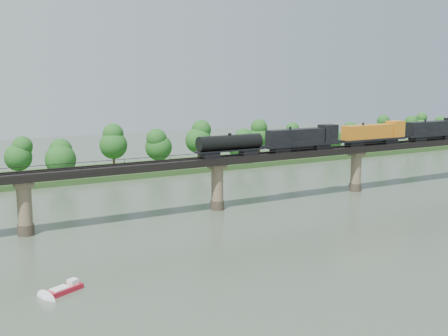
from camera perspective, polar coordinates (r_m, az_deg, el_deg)
ground at (r=98.14m, az=8.02°, el=-7.71°), size 400.00×400.00×0.00m
far_bank at (r=171.27m, az=-9.75°, el=-0.21°), size 300.00×24.00×1.60m
bridge at (r=121.12m, az=-0.69°, el=-1.72°), size 236.00×30.00×11.50m
bridge_superstructure at (r=120.08m, az=-0.69°, el=1.25°), size 220.00×4.90×0.75m
far_treeline at (r=163.29m, az=-11.98°, el=2.12°), size 289.06×17.54×13.60m
freight_train at (r=142.01m, az=12.71°, el=3.25°), size 82.88×3.23×5.70m
motorboat at (r=79.61m, az=-15.83°, el=-11.70°), size 5.28×3.69×1.40m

